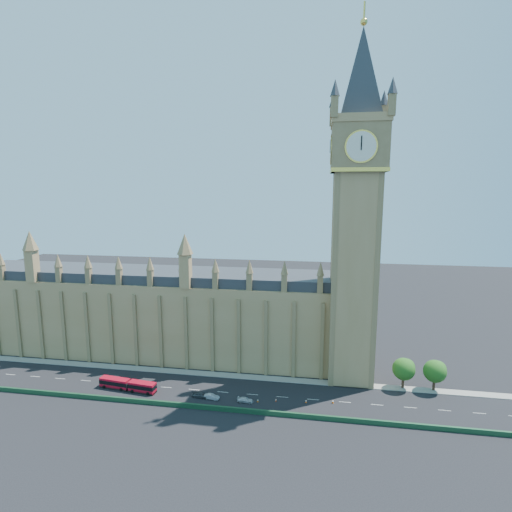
# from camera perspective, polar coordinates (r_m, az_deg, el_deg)

# --- Properties ---
(ground) EXTENTS (400.00, 400.00, 0.00)m
(ground) POSITION_cam_1_polar(r_m,az_deg,el_deg) (114.19, -6.81, -18.58)
(ground) COLOR black
(ground) RESTS_ON ground
(palace_westminster) EXTENTS (120.00, 20.00, 28.00)m
(palace_westminster) POSITION_cam_1_polar(r_m,az_deg,el_deg) (136.13, -14.60, -7.78)
(palace_westminster) COLOR #9F7D4D
(palace_westminster) RESTS_ON ground
(elizabeth_tower) EXTENTS (20.59, 20.59, 105.00)m
(elizabeth_tower) POSITION_cam_1_polar(r_m,az_deg,el_deg) (110.96, 14.24, 9.70)
(elizabeth_tower) COLOR #9F7D4D
(elizabeth_tower) RESTS_ON ground
(bridge_parapet) EXTENTS (160.00, 0.60, 1.20)m
(bridge_parapet) POSITION_cam_1_polar(r_m,az_deg,el_deg) (106.38, -8.24, -20.51)
(bridge_parapet) COLOR #1E4C2D
(bridge_parapet) RESTS_ON ground
(kerb_north) EXTENTS (160.00, 3.00, 0.16)m
(kerb_north) POSITION_cam_1_polar(r_m,az_deg,el_deg) (122.29, -5.54, -16.50)
(kerb_north) COLOR gray
(kerb_north) RESTS_ON ground
(tree_east_near) EXTENTS (6.00, 6.00, 8.50)m
(tree_east_near) POSITION_cam_1_polar(r_m,az_deg,el_deg) (119.36, 20.45, -14.83)
(tree_east_near) COLOR #382619
(tree_east_near) RESTS_ON ground
(tree_east_far) EXTENTS (6.00, 6.00, 8.50)m
(tree_east_far) POSITION_cam_1_polar(r_m,az_deg,el_deg) (121.20, 24.29, -14.71)
(tree_east_far) COLOR #382619
(tree_east_far) RESTS_ON ground
(red_bus) EXTENTS (16.51, 4.24, 2.78)m
(red_bus) POSITION_cam_1_polar(r_m,az_deg,el_deg) (118.49, -17.86, -17.10)
(red_bus) COLOR #AC0B1F
(red_bus) RESTS_ON ground
(car_grey) EXTENTS (4.30, 2.11, 1.41)m
(car_grey) POSITION_cam_1_polar(r_m,az_deg,el_deg) (111.07, -7.98, -19.06)
(car_grey) COLOR #3F4347
(car_grey) RESTS_ON ground
(car_silver) EXTENTS (4.09, 1.80, 1.31)m
(car_silver) POSITION_cam_1_polar(r_m,az_deg,el_deg) (110.03, -6.36, -19.35)
(car_silver) COLOR #AAACB2
(car_silver) RESTS_ON ground
(car_white) EXTENTS (4.14, 1.83, 1.18)m
(car_white) POSITION_cam_1_polar(r_m,az_deg,el_deg) (108.14, -1.54, -19.88)
(car_white) COLOR silver
(car_white) RESTS_ON ground
(cone_a) EXTENTS (0.51, 0.51, 0.63)m
(cone_a) POSITION_cam_1_polar(r_m,az_deg,el_deg) (108.75, 2.86, -19.87)
(cone_a) COLOR black
(cone_a) RESTS_ON ground
(cone_b) EXTENTS (0.47, 0.47, 0.72)m
(cone_b) POSITION_cam_1_polar(r_m,az_deg,el_deg) (108.34, 0.24, -19.96)
(cone_b) COLOR black
(cone_b) RESTS_ON ground
(cone_c) EXTENTS (0.61, 0.61, 0.79)m
(cone_c) POSITION_cam_1_polar(r_m,az_deg,el_deg) (109.60, 10.93, -19.75)
(cone_c) COLOR black
(cone_c) RESTS_ON ground
(cone_d) EXTENTS (0.60, 0.60, 0.78)m
(cone_d) POSITION_cam_1_polar(r_m,az_deg,el_deg) (108.76, 7.16, -19.89)
(cone_d) COLOR black
(cone_d) RESTS_ON ground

